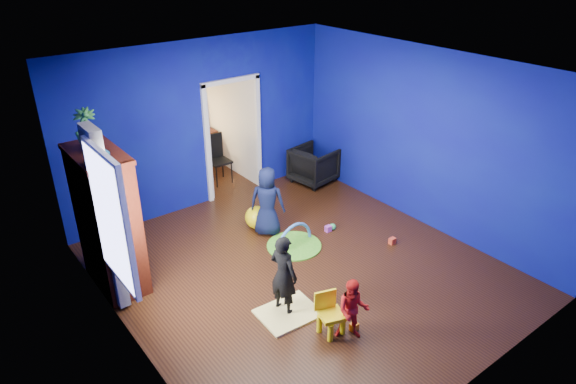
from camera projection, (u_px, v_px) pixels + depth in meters
floor at (302, 270)px, 7.47m from camera, size 5.00×5.50×0.01m
ceiling at (305, 71)px, 6.17m from camera, size 5.00×5.50×0.01m
wall_back at (202, 126)px, 8.77m from camera, size 5.00×0.02×2.90m
wall_front at (486, 277)px, 4.87m from camera, size 5.00×0.02×2.90m
wall_left at (121, 241)px, 5.45m from camera, size 0.02×5.50×2.90m
wall_right at (425, 139)px, 8.18m from camera, size 0.02×5.50×2.90m
alcove at (208, 117)px, 9.80m from camera, size 1.00×1.75×2.50m
armchair at (314, 165)px, 10.00m from camera, size 0.89×0.87×0.71m
child_black at (284, 275)px, 6.42m from camera, size 0.35×0.45×1.11m
child_navy at (267, 202)px, 8.15m from camera, size 0.65×0.66×1.15m
toddler_red at (353, 310)px, 6.05m from camera, size 0.50×0.48×0.81m
vase at (103, 153)px, 6.09m from camera, size 0.21×0.21×0.17m
potted_plant at (86, 128)px, 6.39m from camera, size 0.35×0.35×0.49m
tv_armoire at (108, 221)px, 6.78m from camera, size 0.58×1.14×1.96m
crt_tv at (110, 217)px, 6.79m from camera, size 0.46×0.70×0.54m
yellow_blanket at (288, 313)px, 6.59m from camera, size 0.79×0.64×0.03m
hopper_ball at (256, 217)px, 8.47m from camera, size 0.38×0.38×0.38m
kid_chair at (331, 316)px, 6.17m from camera, size 0.35×0.35×0.50m
play_mat at (294, 246)px, 8.02m from camera, size 0.85×0.85×0.02m
toy_arch at (294, 245)px, 8.02m from camera, size 0.77×0.15×0.77m
window_left at (109, 219)px, 5.66m from camera, size 0.03×0.95×1.55m
curtain at (106, 220)px, 6.25m from camera, size 0.14×0.42×2.40m
doorway at (233, 140)px, 9.27m from camera, size 1.16×0.10×2.10m
study_desk at (195, 150)px, 10.65m from camera, size 0.88×0.44×0.75m
desk_monitor at (190, 122)px, 10.47m from camera, size 0.40×0.05×0.32m
desk_lamp at (179, 127)px, 10.29m from camera, size 0.14×0.14×0.14m
folding_chair at (219, 161)px, 9.93m from camera, size 0.40×0.40×0.92m
book_shelf at (186, 70)px, 9.99m from camera, size 0.88×0.24×0.04m
toy_0 at (392, 241)px, 8.08m from camera, size 0.10×0.08×0.10m
toy_1 at (354, 327)px, 6.30m from camera, size 0.10×0.08×0.10m
toy_2 at (333, 227)px, 8.47m from camera, size 0.11×0.11×0.11m
toy_3 at (328, 229)px, 8.41m from camera, size 0.10×0.08×0.10m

